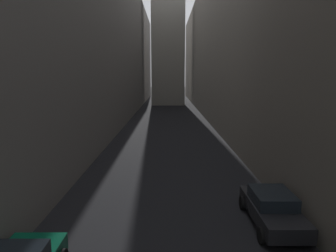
# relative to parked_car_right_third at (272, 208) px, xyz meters

# --- Properties ---
(ground_plane) EXTENTS (264.00, 264.00, 0.00)m
(ground_plane) POSITION_rel_parked_car_right_third_xyz_m (-4.40, 31.50, -0.75)
(ground_plane) COLOR black
(building_block_left) EXTENTS (12.45, 108.00, 21.96)m
(building_block_left) POSITION_rel_parked_car_right_third_xyz_m (-16.12, 33.50, 10.24)
(building_block_left) COLOR slate
(building_block_left) RESTS_ON ground
(building_block_right) EXTENTS (13.88, 108.00, 21.36)m
(building_block_right) POSITION_rel_parked_car_right_third_xyz_m (8.04, 33.50, 9.93)
(building_block_right) COLOR #60594F
(building_block_right) RESTS_ON ground
(parked_car_right_third) EXTENTS (1.96, 4.46, 1.44)m
(parked_car_right_third) POSITION_rel_parked_car_right_third_xyz_m (0.00, 0.00, 0.00)
(parked_car_right_third) COLOR black
(parked_car_right_third) RESTS_ON ground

